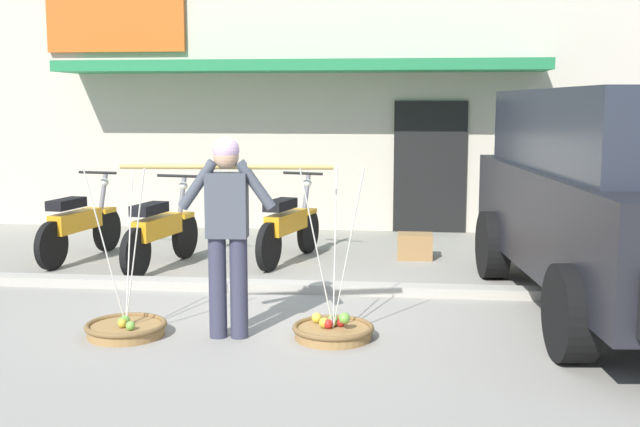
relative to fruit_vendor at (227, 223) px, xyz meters
name	(u,v)px	position (x,y,z in m)	size (l,w,h in m)	color
ground_plane	(292,309)	(0.40, 0.97, -0.98)	(90.00, 90.00, 0.00)	gray
sidewalk_curb	(302,287)	(0.40, 1.67, -0.93)	(20.00, 0.24, 0.10)	#AEA89C
fruit_vendor	(227,223)	(0.00, 0.00, 0.00)	(1.77, 0.22, 1.70)	#38384C
fruit_basket_left_side	(126,328)	(-0.88, -0.06, -0.91)	(0.69, 0.69, 1.45)	#9E7542
fruit_basket_right_side	(333,330)	(0.88, 0.06, -0.90)	(0.69, 0.69, 1.45)	#9E7542
motorcycle_nearest_shop	(79,225)	(-2.61, 3.00, -0.53)	(0.54, 1.81, 1.09)	black
motorcycle_second_in_row	(160,231)	(-1.45, 2.66, -0.53)	(0.56, 1.81, 1.09)	black
motorcycle_third_in_row	(288,226)	(0.02, 3.21, -0.53)	(0.64, 1.78, 1.09)	black
parked_truck	(628,193)	(3.54, 1.27, 0.15)	(2.52, 4.96, 2.10)	black
storefront_building	(321,95)	(-0.14, 8.24, 1.12)	(13.00, 6.00, 4.20)	beige
wooden_crate	(415,246)	(1.59, 3.60, -0.82)	(0.44, 0.36, 0.32)	olive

